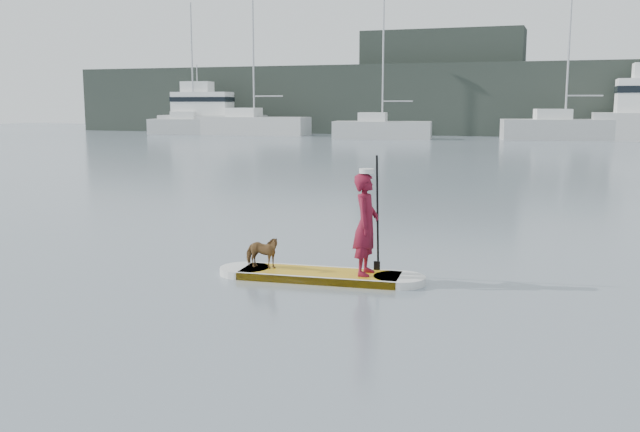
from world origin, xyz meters
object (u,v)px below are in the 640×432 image
(paddleboard, at_px, (320,275))
(sailboat_c, at_px, (381,128))
(dog, at_px, (262,252))
(sailboat_d, at_px, (564,127))
(motor_yacht_b, at_px, (208,115))
(sailboat_b, at_px, (253,123))
(paddler, at_px, (366,224))
(sailboat_a, at_px, (193,125))

(paddleboard, height_order, sailboat_c, sailboat_c)
(paddleboard, distance_m, dog, 1.01)
(sailboat_d, relative_size, motor_yacht_b, 1.41)
(paddleboard, bearing_deg, sailboat_c, 98.32)
(motor_yacht_b, bearing_deg, sailboat_b, -13.74)
(sailboat_b, relative_size, motor_yacht_b, 1.47)
(paddler, distance_m, sailboat_a, 53.65)
(paddleboard, height_order, sailboat_d, sailboat_d)
(sailboat_a, distance_m, sailboat_b, 5.62)
(paddler, distance_m, sailboat_b, 51.33)
(sailboat_c, distance_m, motor_yacht_b, 17.08)
(sailboat_c, relative_size, sailboat_d, 0.79)
(sailboat_a, bearing_deg, paddler, -66.68)
(dog, xyz_separation_m, sailboat_c, (-9.35, 43.06, 0.41))
(paddler, distance_m, motor_yacht_b, 53.99)
(motor_yacht_b, bearing_deg, dog, -68.34)
(paddler, distance_m, sailboat_d, 46.01)
(sailboat_a, distance_m, motor_yacht_b, 1.67)
(sailboat_b, bearing_deg, sailboat_c, -15.14)
(paddleboard, relative_size, sailboat_d, 0.25)
(sailboat_c, height_order, motor_yacht_b, sailboat_c)
(motor_yacht_b, bearing_deg, sailboat_d, -8.30)
(paddleboard, distance_m, sailboat_b, 51.07)
(sailboat_b, distance_m, sailboat_c, 12.44)
(paddler, xyz_separation_m, sailboat_c, (-11.02, 42.91, -0.11))
(sailboat_c, bearing_deg, dog, -85.86)
(sailboat_b, bearing_deg, sailboat_a, -176.44)
(paddler, height_order, dog, paddler)
(paddler, relative_size, sailboat_a, 0.14)
(paddler, xyz_separation_m, dog, (-1.68, -0.15, -0.52))
(dog, relative_size, sailboat_b, 0.04)
(sailboat_b, bearing_deg, sailboat_d, -1.26)
(paddler, bearing_deg, sailboat_a, 29.62)
(sailboat_c, height_order, sailboat_d, sailboat_d)
(dog, xyz_separation_m, sailboat_b, (-21.44, 45.98, 0.59))
(dog, bearing_deg, paddleboard, -82.59)
(sailboat_c, bearing_deg, sailboat_d, 4.95)
(dog, relative_size, motor_yacht_b, 0.06)
(sailboat_a, relative_size, motor_yacht_b, 1.18)
(sailboat_c, bearing_deg, sailboat_b, 158.32)
(sailboat_d, bearing_deg, dog, -106.14)
(sailboat_c, relative_size, motor_yacht_b, 1.12)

